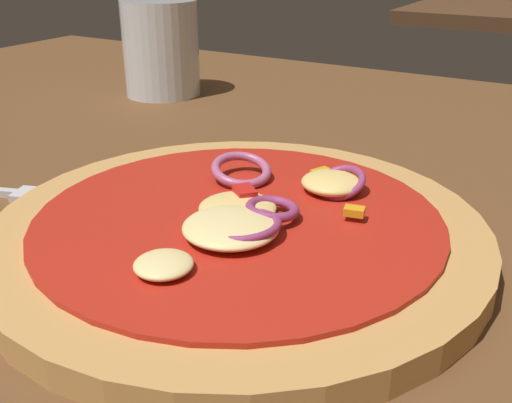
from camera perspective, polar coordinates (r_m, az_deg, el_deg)
dining_table at (r=0.36m, az=-5.37°, el=-6.10°), size 1.29×1.03×0.03m
pizza at (r=0.35m, az=-1.57°, el=-2.69°), size 0.28×0.28×0.03m
beer_glass at (r=0.68m, az=-9.03°, el=13.75°), size 0.08×0.08×0.10m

